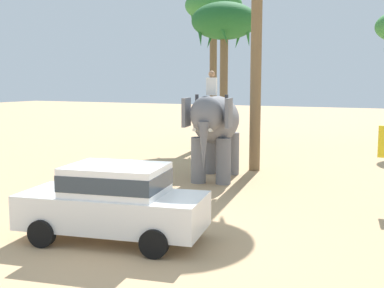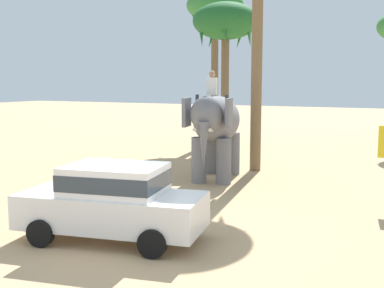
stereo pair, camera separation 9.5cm
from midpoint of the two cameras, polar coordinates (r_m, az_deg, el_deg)
name	(u,v)px [view 1 (the left image)]	position (r m, az deg, el deg)	size (l,w,h in m)	color
ground_plane	(127,243)	(11.11, -7.79, -11.29)	(120.00, 120.00, 0.00)	tan
car_sedan_foreground	(114,199)	(11.09, -9.26, -6.35)	(4.35, 2.45, 1.70)	white
elephant_with_mahout	(215,125)	(17.56, 2.52, 2.25)	(2.27, 4.01, 3.88)	slate
palm_tree_near_hut	(224,25)	(24.65, 3.64, 13.61)	(3.20, 3.20, 7.34)	brown
palm_tree_far_back	(214,10)	(28.52, 2.41, 15.22)	(3.20, 3.20, 8.64)	brown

